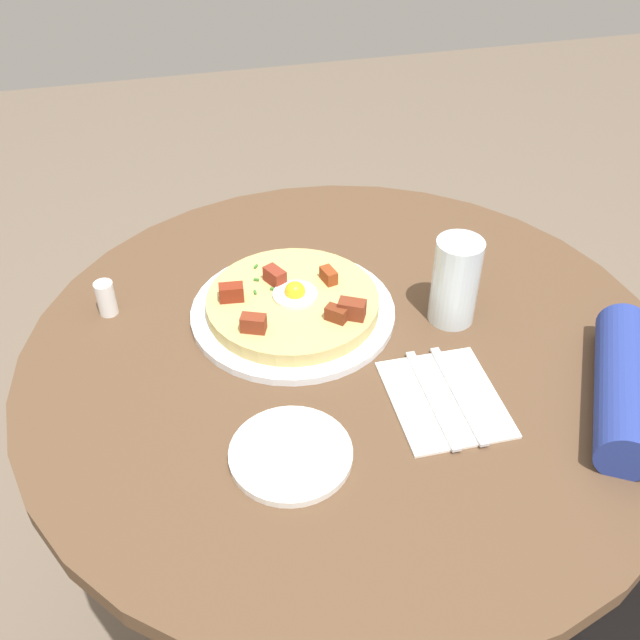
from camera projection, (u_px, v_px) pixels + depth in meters
The scene contains 10 objects.
ground_plane at pixel (340, 609), 1.50m from camera, with size 6.00×6.00×0.00m, color #6B5B4C.
dining_table at pixel (346, 428), 1.14m from camera, with size 0.93×0.93×0.73m.
pizza_plate at pixel (293, 312), 1.08m from camera, with size 0.30×0.30×0.01m, color white.
breakfast_pizza at pixel (293, 302), 1.07m from camera, with size 0.26×0.26×0.05m.
bread_plate at pixel (291, 454), 0.88m from camera, with size 0.15×0.15×0.01m, color white.
napkin at pixel (445, 398), 0.95m from camera, with size 0.17×0.14×0.00m, color white.
fork at pixel (458, 394), 0.95m from camera, with size 0.18×0.01×0.01m, color silver.
knife at pixel (432, 398), 0.95m from camera, with size 0.18×0.01×0.01m, color silver.
water_glass at pixel (455, 281), 1.04m from camera, with size 0.07×0.07×0.13m, color silver.
salt_shaker at pixel (106, 298), 1.08m from camera, with size 0.03×0.03×0.05m, color white.
Camera 1 is at (0.74, -0.22, 1.42)m, focal length 40.80 mm.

